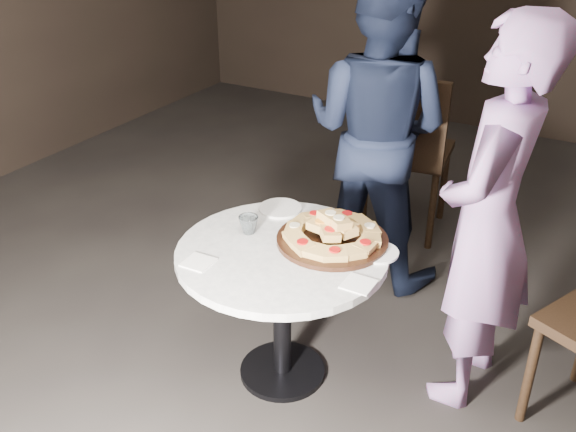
{
  "coord_description": "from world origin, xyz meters",
  "views": [
    {
      "loc": [
        0.99,
        -2.02,
        1.98
      ],
      "look_at": [
        -0.13,
        -0.07,
        0.77
      ],
      "focal_mm": 40.0,
      "sensor_mm": 36.0,
      "label": 1
    }
  ],
  "objects_px": {
    "serving_board": "(332,240)",
    "table": "(282,275)",
    "diner_teal": "(488,222)",
    "chair_far": "(406,145)",
    "diner_navy": "(377,131)",
    "water_glass": "(249,225)",
    "focaccia_pile": "(333,231)"
  },
  "relations": [
    {
      "from": "table",
      "to": "water_glass",
      "type": "bearing_deg",
      "value": 165.08
    },
    {
      "from": "focaccia_pile",
      "to": "diner_teal",
      "type": "height_order",
      "value": "diner_teal"
    },
    {
      "from": "focaccia_pile",
      "to": "water_glass",
      "type": "relative_size",
      "value": 4.93
    },
    {
      "from": "serving_board",
      "to": "chair_far",
      "type": "height_order",
      "value": "chair_far"
    },
    {
      "from": "table",
      "to": "focaccia_pile",
      "type": "height_order",
      "value": "focaccia_pile"
    },
    {
      "from": "water_glass",
      "to": "diner_navy",
      "type": "height_order",
      "value": "diner_navy"
    },
    {
      "from": "serving_board",
      "to": "water_glass",
      "type": "distance_m",
      "value": 0.36
    },
    {
      "from": "table",
      "to": "chair_far",
      "type": "height_order",
      "value": "chair_far"
    },
    {
      "from": "diner_navy",
      "to": "focaccia_pile",
      "type": "bearing_deg",
      "value": 103.86
    },
    {
      "from": "water_glass",
      "to": "diner_navy",
      "type": "xyz_separation_m",
      "value": [
        0.17,
        0.96,
        0.13
      ]
    },
    {
      "from": "serving_board",
      "to": "table",
      "type": "bearing_deg",
      "value": -133.88
    },
    {
      "from": "water_glass",
      "to": "chair_far",
      "type": "distance_m",
      "value": 1.41
    },
    {
      "from": "table",
      "to": "focaccia_pile",
      "type": "bearing_deg",
      "value": 45.86
    },
    {
      "from": "water_glass",
      "to": "serving_board",
      "type": "bearing_deg",
      "value": 17.08
    },
    {
      "from": "table",
      "to": "diner_teal",
      "type": "relative_size",
      "value": 0.64
    },
    {
      "from": "table",
      "to": "water_glass",
      "type": "relative_size",
      "value": 12.33
    },
    {
      "from": "focaccia_pile",
      "to": "chair_far",
      "type": "bearing_deg",
      "value": 97.08
    },
    {
      "from": "water_glass",
      "to": "focaccia_pile",
      "type": "bearing_deg",
      "value": 17.16
    },
    {
      "from": "diner_navy",
      "to": "table",
      "type": "bearing_deg",
      "value": 93.59
    },
    {
      "from": "table",
      "to": "water_glass",
      "type": "height_order",
      "value": "water_glass"
    },
    {
      "from": "serving_board",
      "to": "diner_navy",
      "type": "relative_size",
      "value": 0.28
    },
    {
      "from": "focaccia_pile",
      "to": "diner_teal",
      "type": "xyz_separation_m",
      "value": [
        0.56,
        0.19,
        0.1
      ]
    },
    {
      "from": "table",
      "to": "chair_far",
      "type": "bearing_deg",
      "value": 90.35
    },
    {
      "from": "serving_board",
      "to": "chair_far",
      "type": "bearing_deg",
      "value": 96.96
    },
    {
      "from": "chair_far",
      "to": "diner_teal",
      "type": "relative_size",
      "value": 0.64
    },
    {
      "from": "serving_board",
      "to": "chair_far",
      "type": "xyz_separation_m",
      "value": [
        -0.16,
        1.29,
        -0.07
      ]
    },
    {
      "from": "chair_far",
      "to": "diner_teal",
      "type": "height_order",
      "value": "diner_teal"
    },
    {
      "from": "water_glass",
      "to": "diner_teal",
      "type": "height_order",
      "value": "diner_teal"
    },
    {
      "from": "serving_board",
      "to": "diner_teal",
      "type": "xyz_separation_m",
      "value": [
        0.56,
        0.19,
        0.15
      ]
    },
    {
      "from": "table",
      "to": "serving_board",
      "type": "bearing_deg",
      "value": 46.12
    },
    {
      "from": "table",
      "to": "focaccia_pile",
      "type": "relative_size",
      "value": 2.5
    },
    {
      "from": "table",
      "to": "focaccia_pile",
      "type": "xyz_separation_m",
      "value": [
        0.15,
        0.16,
        0.17
      ]
    }
  ]
}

